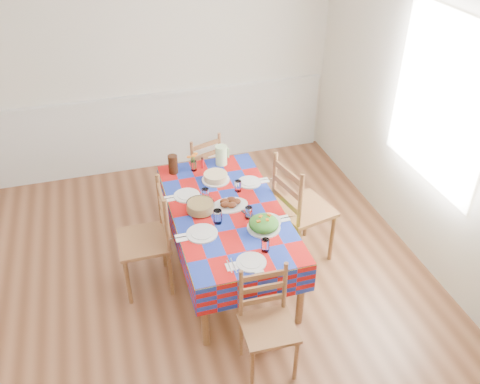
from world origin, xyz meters
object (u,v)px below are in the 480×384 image
at_px(green_pitcher, 221,155).
at_px(chair_near, 267,324).
at_px(chair_left, 149,240).
at_px(chair_right, 300,210).
at_px(dining_table, 227,216).
at_px(tea_pitcher, 173,164).
at_px(chair_far, 201,170).
at_px(meat_platter, 230,204).

bearing_deg(green_pitcher, chair_near, -94.66).
bearing_deg(chair_left, chair_right, 89.91).
distance_m(dining_table, chair_right, 0.67).
relative_size(tea_pitcher, chair_near, 0.21).
relative_size(dining_table, chair_near, 2.03).
xyz_separation_m(green_pitcher, chair_left, (-0.82, -0.72, -0.27)).
xyz_separation_m(green_pitcher, tea_pitcher, (-0.47, -0.02, -0.01)).
bearing_deg(chair_near, green_pitcher, 87.34).
distance_m(chair_near, chair_left, 1.26).
distance_m(chair_far, chair_right, 1.27).
height_order(chair_near, chair_right, chair_right).
xyz_separation_m(chair_left, chair_right, (1.34, -0.01, 0.03)).
relative_size(chair_left, chair_right, 0.94).
relative_size(chair_near, chair_far, 1.00).
distance_m(dining_table, meat_platter, 0.11).
bearing_deg(chair_far, chair_left, 38.83).
relative_size(meat_platter, chair_left, 0.31).
bearing_deg(green_pitcher, dining_table, -101.54).
bearing_deg(green_pitcher, chair_far, 111.09).
bearing_deg(chair_near, meat_platter, 90.05).
relative_size(tea_pitcher, chair_left, 0.18).
bearing_deg(dining_table, chair_right, -0.88).
bearing_deg(meat_platter, green_pitcher, 81.06).
xyz_separation_m(meat_platter, chair_left, (-0.71, -0.03, -0.20)).
xyz_separation_m(dining_table, tea_pitcher, (-0.32, 0.70, 0.16)).
height_order(tea_pitcher, chair_left, chair_left).
xyz_separation_m(dining_table, green_pitcher, (0.15, 0.72, 0.17)).
height_order(meat_platter, chair_far, chair_far).
height_order(green_pitcher, tea_pitcher, green_pitcher).
bearing_deg(chair_left, chair_near, 32.46).
height_order(green_pitcher, chair_left, chair_left).
bearing_deg(meat_platter, dining_table, -141.15).
bearing_deg(tea_pitcher, chair_near, -79.65).
relative_size(meat_platter, chair_near, 0.37).
bearing_deg(tea_pitcher, meat_platter, -61.60).
relative_size(dining_table, green_pitcher, 8.92).
bearing_deg(dining_table, chair_near, -89.93).
distance_m(green_pitcher, chair_near, 1.83).
bearing_deg(chair_near, tea_pitcher, 102.35).
bearing_deg(chair_right, meat_platter, 73.99).
height_order(dining_table, chair_right, chair_right).
distance_m(green_pitcher, tea_pitcher, 0.47).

